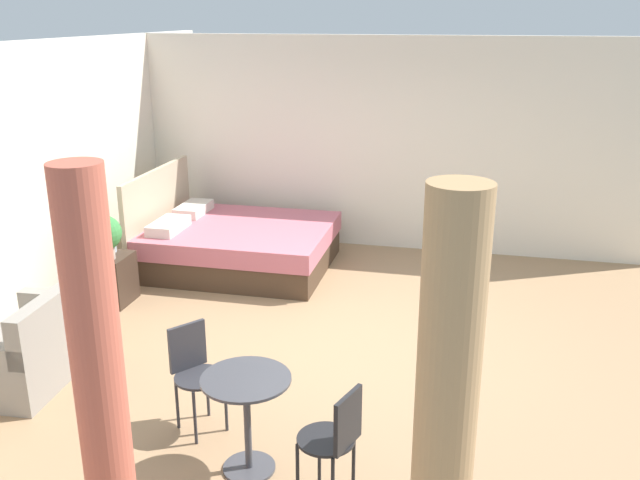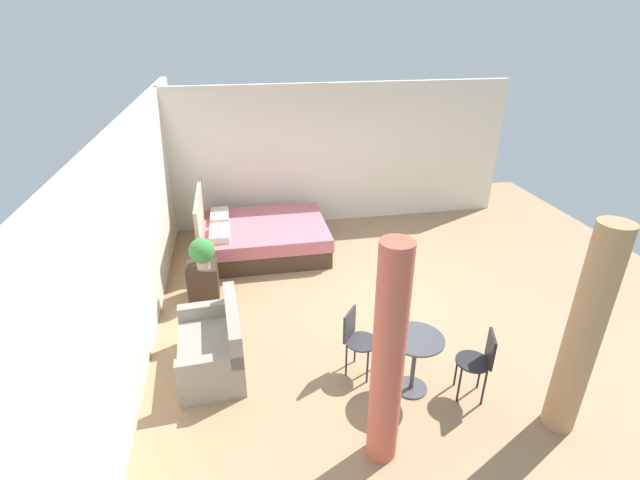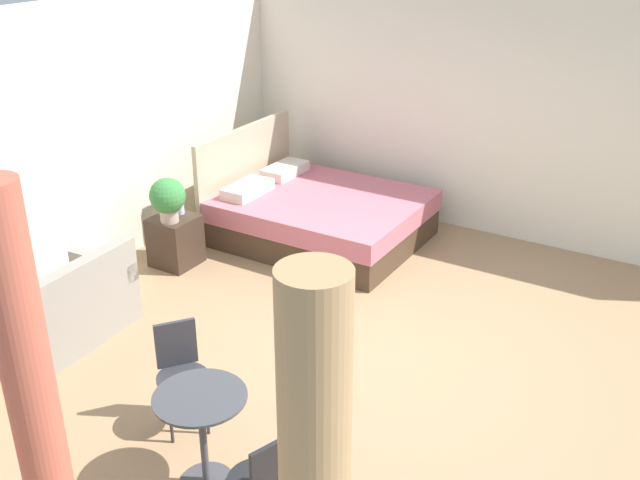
{
  "view_description": "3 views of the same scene",
  "coord_description": "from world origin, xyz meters",
  "px_view_note": "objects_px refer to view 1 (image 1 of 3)",
  "views": [
    {
      "loc": [
        -5.82,
        -1.07,
        3.02
      ],
      "look_at": [
        0.56,
        0.4,
        0.84
      ],
      "focal_mm": 38.46,
      "sensor_mm": 36.0,
      "label": 1
    },
    {
      "loc": [
        -5.77,
        2.08,
        3.84
      ],
      "look_at": [
        0.25,
        0.95,
        0.87
      ],
      "focal_mm": 25.86,
      "sensor_mm": 36.0,
      "label": 2
    },
    {
      "loc": [
        -4.88,
        -2.33,
        3.57
      ],
      "look_at": [
        0.52,
        0.95,
        0.66
      ],
      "focal_mm": 41.31,
      "sensor_mm": 36.0,
      "label": 3
    }
  ],
  "objects_px": {
    "couch": "(33,348)",
    "nightstand": "(110,279)",
    "balcony_table": "(247,407)",
    "vase": "(112,242)",
    "bed": "(235,244)",
    "potted_plant": "(104,235)",
    "cafe_chair_near_window": "(336,436)",
    "cafe_chair_near_couch": "(194,367)"
  },
  "relations": [
    {
      "from": "balcony_table",
      "to": "vase",
      "type": "bearing_deg",
      "value": 43.33
    },
    {
      "from": "nightstand",
      "to": "cafe_chair_near_couch",
      "type": "height_order",
      "value": "cafe_chair_near_couch"
    },
    {
      "from": "couch",
      "to": "cafe_chair_near_window",
      "type": "bearing_deg",
      "value": -109.53
    },
    {
      "from": "bed",
      "to": "vase",
      "type": "height_order",
      "value": "bed"
    },
    {
      "from": "bed",
      "to": "nightstand",
      "type": "distance_m",
      "value": 1.66
    },
    {
      "from": "potted_plant",
      "to": "balcony_table",
      "type": "relative_size",
      "value": 0.66
    },
    {
      "from": "couch",
      "to": "nightstand",
      "type": "distance_m",
      "value": 1.65
    },
    {
      "from": "potted_plant",
      "to": "cafe_chair_near_couch",
      "type": "xyz_separation_m",
      "value": [
        -1.9,
        -1.79,
        -0.31
      ]
    },
    {
      "from": "bed",
      "to": "potted_plant",
      "type": "relative_size",
      "value": 4.63
    },
    {
      "from": "potted_plant",
      "to": "vase",
      "type": "height_order",
      "value": "potted_plant"
    },
    {
      "from": "couch",
      "to": "vase",
      "type": "relative_size",
      "value": 5.75
    },
    {
      "from": "bed",
      "to": "cafe_chair_near_couch",
      "type": "relative_size",
      "value": 2.69
    },
    {
      "from": "cafe_chair_near_couch",
      "to": "vase",
      "type": "bearing_deg",
      "value": 40.99
    },
    {
      "from": "potted_plant",
      "to": "vase",
      "type": "bearing_deg",
      "value": 13.01
    },
    {
      "from": "couch",
      "to": "balcony_table",
      "type": "distance_m",
      "value": 2.35
    },
    {
      "from": "balcony_table",
      "to": "bed",
      "type": "bearing_deg",
      "value": 20.83
    },
    {
      "from": "balcony_table",
      "to": "cafe_chair_near_window",
      "type": "relative_size",
      "value": 0.85
    },
    {
      "from": "vase",
      "to": "cafe_chair_near_couch",
      "type": "distance_m",
      "value": 2.82
    },
    {
      "from": "nightstand",
      "to": "vase",
      "type": "distance_m",
      "value": 0.4
    },
    {
      "from": "nightstand",
      "to": "vase",
      "type": "relative_size",
      "value": 2.5
    },
    {
      "from": "cafe_chair_near_window",
      "to": "potted_plant",
      "type": "bearing_deg",
      "value": 49.68
    },
    {
      "from": "nightstand",
      "to": "potted_plant",
      "type": "height_order",
      "value": "potted_plant"
    },
    {
      "from": "potted_plant",
      "to": "cafe_chair_near_couch",
      "type": "bearing_deg",
      "value": -136.69
    },
    {
      "from": "cafe_chair_near_couch",
      "to": "potted_plant",
      "type": "bearing_deg",
      "value": 43.31
    },
    {
      "from": "bed",
      "to": "cafe_chair_near_window",
      "type": "bearing_deg",
      "value": -152.38
    },
    {
      "from": "couch",
      "to": "potted_plant",
      "type": "distance_m",
      "value": 1.63
    },
    {
      "from": "bed",
      "to": "nightstand",
      "type": "relative_size",
      "value": 4.07
    },
    {
      "from": "nightstand",
      "to": "cafe_chair_near_window",
      "type": "height_order",
      "value": "cafe_chair_near_window"
    },
    {
      "from": "balcony_table",
      "to": "nightstand",
      "type": "bearing_deg",
      "value": 44.61
    },
    {
      "from": "bed",
      "to": "nightstand",
      "type": "height_order",
      "value": "bed"
    },
    {
      "from": "nightstand",
      "to": "balcony_table",
      "type": "height_order",
      "value": "balcony_table"
    },
    {
      "from": "bed",
      "to": "vase",
      "type": "xyz_separation_m",
      "value": [
        -1.23,
        0.97,
        0.35
      ]
    },
    {
      "from": "nightstand",
      "to": "balcony_table",
      "type": "relative_size",
      "value": 0.75
    },
    {
      "from": "vase",
      "to": "cafe_chair_near_window",
      "type": "relative_size",
      "value": 0.26
    },
    {
      "from": "couch",
      "to": "vase",
      "type": "xyz_separation_m",
      "value": [
        1.76,
        0.2,
        0.36
      ]
    },
    {
      "from": "cafe_chair_near_window",
      "to": "nightstand",
      "type": "bearing_deg",
      "value": 48.99
    },
    {
      "from": "nightstand",
      "to": "bed",
      "type": "bearing_deg",
      "value": -35.33
    },
    {
      "from": "bed",
      "to": "balcony_table",
      "type": "height_order",
      "value": "bed"
    },
    {
      "from": "vase",
      "to": "balcony_table",
      "type": "distance_m",
      "value": 3.5
    },
    {
      "from": "bed",
      "to": "couch",
      "type": "bearing_deg",
      "value": 165.6
    },
    {
      "from": "nightstand",
      "to": "vase",
      "type": "bearing_deg",
      "value": 3.99
    },
    {
      "from": "potted_plant",
      "to": "balcony_table",
      "type": "height_order",
      "value": "potted_plant"
    }
  ]
}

